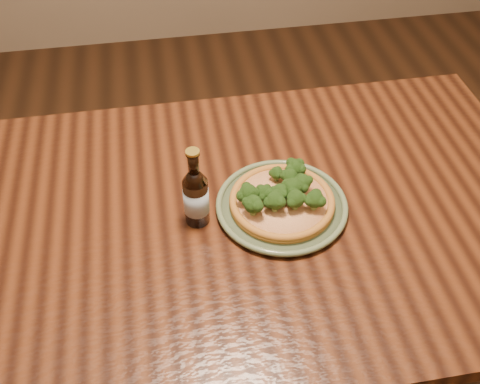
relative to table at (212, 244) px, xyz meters
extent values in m
cube|color=#46210F|center=(0.00, 0.00, 0.07)|extent=(1.60, 0.90, 0.04)
cylinder|color=#46210F|center=(0.73, 0.38, -0.30)|extent=(0.07, 0.07, 0.71)
cylinder|color=#576847|center=(0.16, 0.00, 0.10)|extent=(0.27, 0.27, 0.01)
torus|color=#576847|center=(0.16, 0.00, 0.11)|extent=(0.30, 0.30, 0.01)
torus|color=#576847|center=(0.16, 0.00, 0.10)|extent=(0.24, 0.24, 0.01)
cylinder|color=#AA6E26|center=(0.16, 0.00, 0.11)|extent=(0.24, 0.24, 0.01)
torus|color=#AA6E26|center=(0.16, 0.00, 0.12)|extent=(0.24, 0.24, 0.02)
cylinder|color=#F5DA96|center=(0.16, 0.00, 0.12)|extent=(0.20, 0.20, 0.01)
sphere|color=#2F571B|center=(0.21, 0.02, 0.15)|extent=(0.05, 0.05, 0.04)
sphere|color=#2F571B|center=(0.16, 0.00, 0.15)|extent=(0.04, 0.04, 0.04)
sphere|color=#2F571B|center=(0.18, -0.03, 0.15)|extent=(0.06, 0.06, 0.04)
sphere|color=#2F571B|center=(0.14, -0.03, 0.15)|extent=(0.04, 0.04, 0.04)
sphere|color=#2F571B|center=(0.21, 0.07, 0.15)|extent=(0.06, 0.06, 0.04)
sphere|color=#2F571B|center=(0.09, -0.03, 0.15)|extent=(0.06, 0.06, 0.04)
sphere|color=#2F571B|center=(0.23, -0.04, 0.15)|extent=(0.05, 0.05, 0.04)
sphere|color=#2F571B|center=(0.12, 0.00, 0.15)|extent=(0.05, 0.05, 0.03)
sphere|color=#2F571B|center=(0.09, 0.00, 0.15)|extent=(0.04, 0.04, 0.04)
sphere|color=#2F571B|center=(0.19, 0.04, 0.15)|extent=(0.04, 0.04, 0.04)
sphere|color=#2F571B|center=(0.16, 0.06, 0.14)|extent=(0.04, 0.04, 0.03)
sphere|color=#2F571B|center=(0.19, 0.00, 0.15)|extent=(0.05, 0.05, 0.04)
cylinder|color=black|center=(-0.03, 0.00, 0.15)|extent=(0.05, 0.05, 0.12)
cone|color=black|center=(-0.03, 0.00, 0.22)|extent=(0.05, 0.05, 0.03)
cylinder|color=black|center=(-0.03, 0.00, 0.26)|extent=(0.02, 0.02, 0.05)
torus|color=black|center=(-0.03, 0.00, 0.29)|extent=(0.03, 0.03, 0.00)
cylinder|color=#A58C33|center=(-0.03, 0.00, 0.29)|extent=(0.03, 0.03, 0.01)
cylinder|color=#A7BBCA|center=(-0.03, 0.00, 0.16)|extent=(0.06, 0.06, 0.06)
camera|label=1|loc=(-0.08, -0.85, 1.02)|focal=42.00mm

